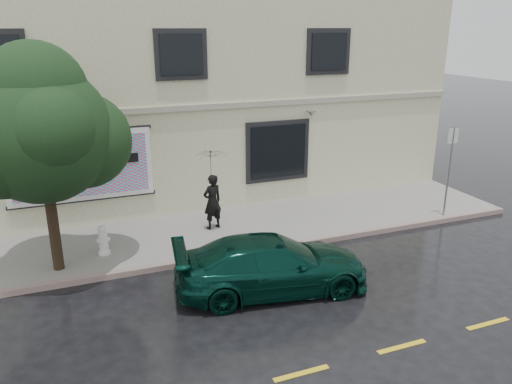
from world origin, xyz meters
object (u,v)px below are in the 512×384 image
object	(u,v)px
street_tree	(41,134)
fire_hydrant	(103,240)
pedestrian	(212,202)
car	(272,265)

from	to	relation	value
street_tree	fire_hydrant	bearing A→B (deg)	21.26
street_tree	fire_hydrant	world-z (taller)	street_tree
pedestrian	fire_hydrant	bearing A→B (deg)	-5.48
car	pedestrian	bearing A→B (deg)	12.76
pedestrian	street_tree	xyz separation A→B (m)	(-4.42, -1.15, 2.62)
pedestrian	street_tree	size ratio (longest dim) A/B	0.33
car	street_tree	size ratio (longest dim) A/B	0.89
fire_hydrant	street_tree	bearing A→B (deg)	-175.87
car	street_tree	xyz separation A→B (m)	(-4.73, 2.72, 2.96)
car	pedestrian	xyz separation A→B (m)	(-0.31, 3.87, 0.33)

